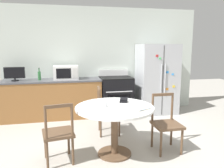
% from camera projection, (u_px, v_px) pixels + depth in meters
% --- Properties ---
extents(ground_plane, '(14.00, 14.00, 0.00)m').
position_uv_depth(ground_plane, '(123.00, 162.00, 3.16)').
color(ground_plane, '#B2ADA3').
extents(back_wall, '(5.20, 0.10, 2.60)m').
position_uv_depth(back_wall, '(97.00, 61.00, 5.49)').
color(back_wall, silver).
rests_on(back_wall, ground_plane).
extents(kitchen_counter, '(2.24, 0.64, 0.90)m').
position_uv_depth(kitchen_counter, '(53.00, 99.00, 5.07)').
color(kitchen_counter, '#936033').
rests_on(kitchen_counter, ground_plane).
extents(refrigerator, '(0.93, 0.75, 1.71)m').
position_uv_depth(refrigerator, '(157.00, 79.00, 5.45)').
color(refrigerator, '#B2B5BA').
rests_on(refrigerator, ground_plane).
extents(oven_range, '(0.75, 0.68, 1.08)m').
position_uv_depth(oven_range, '(116.00, 95.00, 5.34)').
color(oven_range, black).
rests_on(oven_range, ground_plane).
extents(microwave, '(0.56, 0.39, 0.32)m').
position_uv_depth(microwave, '(66.00, 72.00, 5.05)').
color(microwave, white).
rests_on(microwave, kitchen_counter).
extents(countertop_tv, '(0.43, 0.16, 0.31)m').
position_uv_depth(countertop_tv, '(15.00, 73.00, 4.78)').
color(countertop_tv, black).
rests_on(countertop_tv, kitchen_counter).
extents(counter_bottle, '(0.07, 0.07, 0.28)m').
position_uv_depth(counter_bottle, '(39.00, 75.00, 4.94)').
color(counter_bottle, '#2D6B38').
rests_on(counter_bottle, kitchen_counter).
extents(dining_table, '(1.18, 1.18, 0.76)m').
position_uv_depth(dining_table, '(115.00, 116.00, 3.29)').
color(dining_table, white).
rests_on(dining_table, ground_plane).
extents(dining_chair_right, '(0.42, 0.42, 0.90)m').
position_uv_depth(dining_chair_right, '(166.00, 124.00, 3.46)').
color(dining_chair_right, brown).
rests_on(dining_chair_right, ground_plane).
extents(dining_chair_far, '(0.45, 0.45, 0.90)m').
position_uv_depth(dining_chair_far, '(107.00, 111.00, 4.13)').
color(dining_chair_far, brown).
rests_on(dining_chair_far, ground_plane).
extents(dining_chair_left, '(0.48, 0.48, 0.90)m').
position_uv_depth(dining_chair_left, '(58.00, 134.00, 3.08)').
color(dining_chair_left, brown).
rests_on(dining_chair_left, ground_plane).
extents(candle_glass, '(0.08, 0.08, 0.08)m').
position_uv_depth(candle_glass, '(105.00, 105.00, 3.23)').
color(candle_glass, silver).
rests_on(candle_glass, dining_table).
extents(wallet, '(0.16, 0.16, 0.07)m').
position_uv_depth(wallet, '(124.00, 101.00, 3.51)').
color(wallet, black).
rests_on(wallet, dining_table).
extents(mail_stack, '(0.32, 0.36, 0.02)m').
position_uv_depth(mail_stack, '(139.00, 107.00, 3.17)').
color(mail_stack, white).
rests_on(mail_stack, dining_table).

